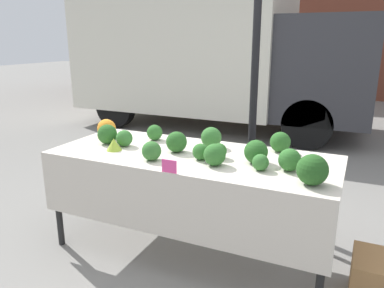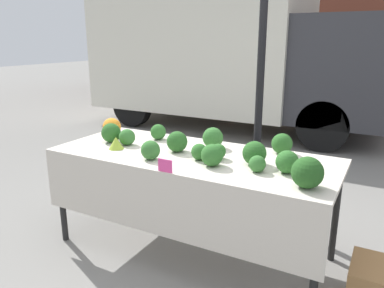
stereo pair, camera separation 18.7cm
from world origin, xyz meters
TOP-DOWN VIEW (x-y plane):
  - ground_plane at (0.00, 0.00)m, footprint 40.00×40.00m
  - tent_pole at (0.23, 0.85)m, footprint 0.07×0.07m
  - parked_truck at (-1.56, 4.34)m, footprint 5.35×2.29m
  - market_table at (0.00, -0.07)m, footprint 2.17×0.89m
  - orange_cauliflower at (-0.90, 0.14)m, footprint 0.16×0.16m
  - romanesco_head at (-0.60, -0.16)m, footprint 0.12×0.12m
  - broccoli_head_0 at (-0.76, -0.03)m, footprint 0.16×0.16m
  - broccoli_head_1 at (-0.13, -0.00)m, footprint 0.16×0.16m
  - broccoli_head_2 at (0.25, -0.18)m, footprint 0.15×0.15m
  - broccoli_head_3 at (0.57, -0.14)m, footprint 0.11×0.11m
  - broccoli_head_4 at (-0.59, -0.03)m, footprint 0.13×0.13m
  - broccoli_head_5 at (0.60, 0.34)m, footprint 0.16×0.16m
  - broccoli_head_6 at (0.91, -0.26)m, footprint 0.19×0.19m
  - broccoli_head_7 at (-0.20, -0.26)m, footprint 0.14×0.14m
  - broccoli_head_8 at (0.22, -0.01)m, footprint 0.11×0.11m
  - broccoli_head_9 at (-0.46, 0.24)m, footprint 0.13×0.13m
  - broccoli_head_10 at (0.06, 0.23)m, footprint 0.17×0.17m
  - broccoli_head_11 at (0.11, -0.10)m, footprint 0.12×0.12m
  - broccoli_head_12 at (0.74, -0.07)m, footprint 0.15×0.15m
  - broccoli_head_13 at (0.50, -0.01)m, footprint 0.17×0.17m
  - price_sign at (0.03, -0.43)m, footprint 0.11×0.01m

SIDE VIEW (x-z plane):
  - ground_plane at x=0.00m, z-range 0.00..0.00m
  - market_table at x=0.00m, z-range 0.32..1.13m
  - price_sign at x=0.03m, z-range 0.82..0.90m
  - romanesco_head at x=-0.60m, z-range 0.82..0.91m
  - broccoli_head_3 at x=0.57m, z-range 0.82..0.93m
  - broccoli_head_8 at x=0.22m, z-range 0.82..0.93m
  - broccoli_head_11 at x=0.11m, z-range 0.82..0.94m
  - broccoli_head_4 at x=-0.59m, z-range 0.82..0.95m
  - broccoli_head_9 at x=-0.46m, z-range 0.82..0.95m
  - broccoli_head_7 at x=-0.20m, z-range 0.82..0.96m
  - broccoli_head_12 at x=0.74m, z-range 0.82..0.97m
  - broccoli_head_2 at x=0.25m, z-range 0.82..0.97m
  - broccoli_head_5 at x=0.60m, z-range 0.82..0.97m
  - broccoli_head_1 at x=-0.13m, z-range 0.82..0.98m
  - orange_cauliflower at x=-0.90m, z-range 0.82..0.98m
  - broccoli_head_0 at x=-0.76m, z-range 0.82..0.98m
  - broccoli_head_10 at x=0.06m, z-range 0.82..0.98m
  - broccoli_head_13 at x=0.50m, z-range 0.82..0.98m
  - broccoli_head_6 at x=0.91m, z-range 0.82..1.01m
  - tent_pole at x=0.23m, z-range 0.00..2.27m
  - parked_truck at x=-1.56m, z-range 0.09..2.75m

